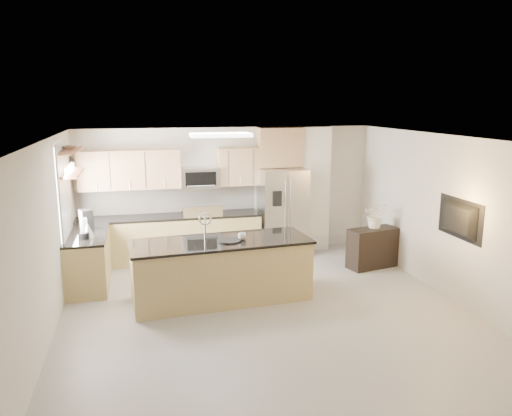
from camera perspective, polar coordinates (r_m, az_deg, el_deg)
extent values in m
plane|color=#AAA6A1|center=(7.60, 1.29, -12.05)|extent=(6.50, 6.50, 0.00)
cube|color=silver|center=(6.96, 1.39, 7.88)|extent=(6.00, 6.50, 0.02)
cube|color=beige|center=(10.28, -3.22, 1.94)|extent=(6.00, 0.02, 2.60)
cube|color=beige|center=(4.28, 12.64, -13.24)|extent=(6.00, 0.02, 2.60)
cube|color=beige|center=(7.06, -22.99, -3.74)|extent=(0.02, 6.50, 2.60)
cube|color=beige|center=(8.42, 21.51, -1.17)|extent=(0.02, 6.50, 2.60)
cube|color=tan|center=(10.01, -9.77, -3.54)|extent=(3.55, 0.65, 0.88)
cube|color=black|center=(9.90, -9.86, -0.98)|extent=(3.55, 0.66, 0.04)
cube|color=beige|center=(10.15, -10.03, 0.95)|extent=(3.55, 0.02, 0.52)
cube|color=tan|center=(9.02, -18.59, -5.78)|extent=(0.65, 1.50, 0.88)
cube|color=black|center=(8.89, -18.79, -2.96)|extent=(0.66, 1.50, 0.04)
cube|color=black|center=(10.06, -6.21, -3.30)|extent=(0.76, 0.64, 0.90)
cube|color=black|center=(9.95, -6.27, -0.72)|extent=(0.76, 0.62, 0.03)
cube|color=silver|center=(9.64, -6.07, -0.44)|extent=(0.76, 0.04, 0.22)
cube|color=tan|center=(9.88, -14.26, 4.26)|extent=(1.92, 0.33, 0.75)
cube|color=tan|center=(10.07, -2.03, 4.76)|extent=(0.82, 0.33, 0.75)
cube|color=silver|center=(9.94, -6.46, 3.46)|extent=(0.76, 0.40, 0.40)
cube|color=black|center=(9.75, -6.32, 3.29)|extent=(0.60, 0.02, 0.28)
cube|color=silver|center=(10.24, 3.02, -0.44)|extent=(0.92, 0.75, 1.78)
cube|color=gray|center=(9.88, 3.64, -0.91)|extent=(0.02, 0.01, 1.69)
cube|color=black|center=(9.74, 2.45, 1.07)|extent=(0.18, 0.03, 0.30)
cube|color=white|center=(10.60, 6.66, 2.19)|extent=(0.60, 0.30, 2.60)
cube|color=white|center=(8.77, -21.14, 1.70)|extent=(0.03, 1.05, 1.55)
cube|color=silver|center=(8.77, -21.04, 1.70)|extent=(0.03, 1.15, 1.65)
cube|color=brown|center=(8.81, -20.33, 3.78)|extent=(0.30, 1.20, 0.04)
cube|color=brown|center=(8.77, -20.51, 6.17)|extent=(0.30, 1.20, 0.04)
cube|color=white|center=(8.44, -4.04, 8.33)|extent=(1.00, 0.50, 0.06)
cube|color=tan|center=(8.00, -4.00, -7.23)|extent=(2.83, 1.15, 0.94)
cube|color=black|center=(7.85, -4.06, -3.87)|extent=(2.89, 1.22, 0.04)
cube|color=black|center=(7.82, -5.60, -4.06)|extent=(0.58, 0.43, 0.01)
cylinder|color=silver|center=(7.99, -5.85, -2.20)|extent=(0.03, 0.03, 0.34)
torus|color=silver|center=(7.90, -5.82, -1.25)|extent=(0.21, 0.03, 0.21)
cube|color=black|center=(9.77, 13.15, -4.46)|extent=(1.01, 0.60, 0.76)
imported|color=silver|center=(7.87, -1.61, -3.25)|extent=(0.16, 0.16, 0.10)
cylinder|color=black|center=(7.80, -3.11, -3.73)|extent=(0.49, 0.49, 0.02)
cylinder|color=black|center=(8.57, -19.01, -3.03)|extent=(0.15, 0.15, 0.10)
cylinder|color=silver|center=(8.53, -19.09, -1.90)|extent=(0.11, 0.11, 0.24)
cone|color=silver|center=(8.64, -18.66, -2.40)|extent=(0.22, 0.22, 0.24)
cylinder|color=black|center=(8.61, -18.72, -1.54)|extent=(0.04, 0.04, 0.04)
cube|color=black|center=(9.15, -18.83, -1.27)|extent=(0.26, 0.28, 0.35)
cylinder|color=silver|center=(9.11, -18.83, -1.87)|extent=(0.11, 0.11, 0.12)
imported|color=silver|center=(8.78, -20.52, 6.56)|extent=(0.42, 0.42, 0.08)
imported|color=white|center=(9.65, 13.59, -0.07)|extent=(0.82, 0.76, 0.75)
imported|color=black|center=(8.20, 21.81, -1.18)|extent=(0.14, 1.08, 0.62)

